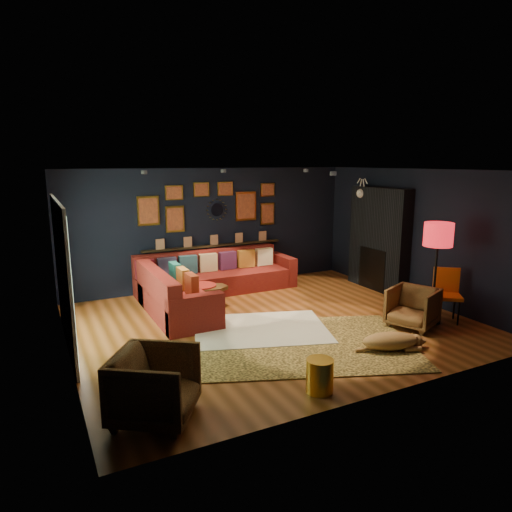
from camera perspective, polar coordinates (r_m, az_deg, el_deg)
name	(u,v)px	position (r m, az deg, el deg)	size (l,w,h in m)	color
floor	(272,323)	(7.96, 2.01, -8.39)	(6.50, 6.50, 0.00)	brown
room_walls	(273,232)	(7.56, 2.10, 3.02)	(6.50, 6.50, 6.50)	black
sectional	(202,285)	(9.20, -6.78, -3.56)	(3.41, 2.69, 0.86)	maroon
ledge	(214,246)	(10.07, -5.27, 1.30)	(3.20, 0.12, 0.04)	black
gallery_wall	(212,205)	(9.98, -5.52, 6.35)	(3.15, 0.04, 1.02)	gold
sunburst_mirror	(217,210)	(10.03, -4.91, 5.77)	(0.47, 0.16, 0.47)	silver
fireplace	(378,243)	(10.16, 15.05, 1.62)	(0.31, 1.60, 2.20)	black
deer_head	(367,193)	(10.44, 13.72, 7.65)	(0.50, 0.28, 0.45)	white
sliding_door	(63,274)	(7.35, -22.98, -2.10)	(0.06, 2.80, 2.20)	white
ceiling_spots	(251,172)	(8.19, -0.59, 10.50)	(3.30, 2.50, 0.06)	black
shag_rug	(261,329)	(7.65, 0.58, -9.13)	(2.16, 1.57, 0.03)	white
leopard_rug	(306,343)	(7.14, 6.22, -10.82)	(3.18, 2.27, 0.02)	#DEB456
coffee_table	(210,290)	(8.83, -5.77, -4.24)	(0.79, 0.64, 0.36)	#57311B
pouf	(201,294)	(8.90, -6.86, -4.77)	(0.59, 0.59, 0.38)	maroon
armchair_left	(155,382)	(5.17, -12.54, -15.18)	(0.82, 0.77, 0.85)	#B07239
armchair_right	(413,305)	(8.12, 19.01, -5.87)	(0.72, 0.68, 0.74)	#B07239
gold_stool	(320,376)	(5.74, 7.97, -14.59)	(0.33, 0.33, 0.42)	gold
orange_chair	(447,290)	(8.61, 22.75, -3.95)	(0.61, 0.61, 0.92)	black
floor_lamp	(438,239)	(8.21, 21.81, 2.02)	(0.48, 0.48, 1.74)	black
dog	(390,338)	(7.08, 16.46, -9.79)	(1.14, 0.56, 0.36)	#AF834D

